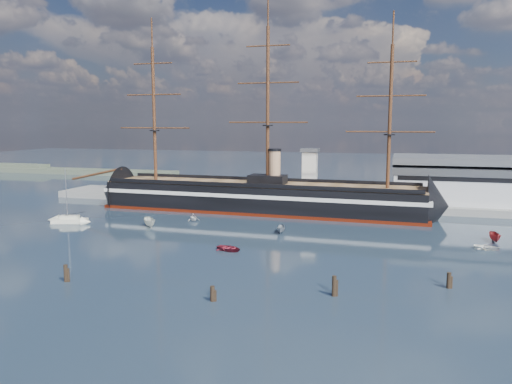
# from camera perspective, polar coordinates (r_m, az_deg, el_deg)

# --- Properties ---
(ground) EXTENTS (600.00, 600.00, 0.00)m
(ground) POSITION_cam_1_polar(r_m,az_deg,el_deg) (117.96, 1.85, -4.06)
(ground) COLOR #1B2B3C
(ground) RESTS_ON ground
(quay) EXTENTS (180.00, 18.00, 2.00)m
(quay) POSITION_cam_1_polar(r_m,az_deg,el_deg) (150.99, 8.91, -1.51)
(quay) COLOR slate
(quay) RESTS_ON ground
(warehouse) EXTENTS (63.00, 21.00, 11.60)m
(warehouse) POSITION_cam_1_polar(r_m,az_deg,el_deg) (155.60, 26.99, 0.97)
(warehouse) COLOR #B7BABC
(warehouse) RESTS_ON ground
(quay_tower) EXTENTS (5.00, 5.00, 15.00)m
(quay_tower) POSITION_cam_1_polar(r_m,az_deg,el_deg) (147.80, 6.15, 2.15)
(quay_tower) COLOR silver
(quay_tower) RESTS_ON ground
(shoreline) EXTENTS (120.00, 10.00, 4.00)m
(shoreline) POSITION_cam_1_polar(r_m,az_deg,el_deg) (267.21, -22.84, 2.35)
(shoreline) COLOR #3F4C38
(shoreline) RESTS_ON ground
(warship) EXTENTS (113.10, 18.76, 53.94)m
(warship) POSITION_cam_1_polar(r_m,az_deg,el_deg) (138.87, -0.17, -0.54)
(warship) COLOR black
(warship) RESTS_ON ground
(sailboat) EXTENTS (8.83, 4.90, 13.55)m
(sailboat) POSITION_cam_1_polar(r_m,az_deg,el_deg) (130.96, -20.53, -2.98)
(sailboat) COLOR beige
(sailboat) RESTS_ON ground
(motorboat_a) EXTENTS (6.91, 6.36, 2.76)m
(motorboat_a) POSITION_cam_1_polar(r_m,az_deg,el_deg) (120.56, -12.02, -3.97)
(motorboat_a) COLOR white
(motorboat_a) RESTS_ON ground
(motorboat_b) EXTENTS (2.20, 3.50, 1.52)m
(motorboat_b) POSITION_cam_1_polar(r_m,az_deg,el_deg) (96.81, -3.09, -6.73)
(motorboat_b) COLOR maroon
(motorboat_b) RESTS_ON ground
(motorboat_c) EXTENTS (5.34, 2.50, 2.06)m
(motorboat_c) POSITION_cam_1_polar(r_m,az_deg,el_deg) (111.90, 2.88, -4.72)
(motorboat_c) COLOR gray
(motorboat_c) RESTS_ON ground
(motorboat_d) EXTENTS (5.71, 5.55, 2.04)m
(motorboat_d) POSITION_cam_1_polar(r_m,az_deg,el_deg) (126.53, -7.15, -3.30)
(motorboat_d) COLOR silver
(motorboat_d) RESTS_ON ground
(motorboat_e) EXTENTS (1.76, 3.12, 1.37)m
(motorboat_e) POSITION_cam_1_polar(r_m,az_deg,el_deg) (107.43, 24.88, -5.99)
(motorboat_e) COLOR white
(motorboat_e) RESTS_ON ground
(motorboat_f) EXTENTS (6.10, 2.47, 2.40)m
(motorboat_f) POSITION_cam_1_polar(r_m,az_deg,el_deg) (114.91, 25.62, -5.17)
(motorboat_f) COLOR #9D2C2E
(motorboat_f) RESTS_ON ground
(piling_near_left) EXTENTS (0.64, 0.64, 3.41)m
(piling_near_left) POSITION_cam_1_polar(r_m,az_deg,el_deg) (83.97, -20.87, -9.55)
(piling_near_left) COLOR black
(piling_near_left) RESTS_ON ground
(piling_near_mid) EXTENTS (0.64, 0.64, 2.88)m
(piling_near_mid) POSITION_cam_1_polar(r_m,az_deg,el_deg) (70.78, -5.00, -12.33)
(piling_near_mid) COLOR black
(piling_near_mid) RESTS_ON ground
(piling_near_right) EXTENTS (0.64, 0.64, 3.67)m
(piling_near_right) POSITION_cam_1_polar(r_m,az_deg,el_deg) (73.30, 8.89, -11.67)
(piling_near_right) COLOR black
(piling_near_right) RESTS_ON ground
(piling_far_right) EXTENTS (0.64, 0.64, 3.13)m
(piling_far_right) POSITION_cam_1_polar(r_m,az_deg,el_deg) (80.94, 21.13, -10.22)
(piling_far_right) COLOR black
(piling_far_right) RESTS_ON ground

